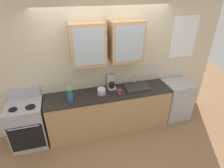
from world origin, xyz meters
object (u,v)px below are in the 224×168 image
Objects in this scene: sink_faucet at (137,87)px; cup_near_sink at (120,92)px; coffee_maker at (111,83)px; stove_range at (28,124)px; dishwasher at (176,100)px; bowl_stack at (101,91)px; vase at (70,94)px.

sink_faucet reaches higher than cup_near_sink.
coffee_maker is (-0.10, 0.28, 0.06)m from cup_near_sink.
stove_range is 1.87m from cup_near_sink.
coffee_maker reaches higher than dishwasher.
stove_range reaches higher than cup_near_sink.
bowl_stack is at bearing -142.24° from coffee_maker.
vase is (-1.38, -0.14, 0.14)m from sink_faucet.
cup_near_sink is at bearing -70.76° from coffee_maker.
vase is at bearing -177.92° from dishwasher.
bowl_stack is at bearing 166.19° from cup_near_sink.
bowl_stack is (1.46, -0.00, 0.50)m from stove_range.
sink_faucet reaches higher than stove_range.
vase is (-0.61, -0.09, 0.10)m from bowl_stack.
bowl_stack is at bearing -176.53° from sink_faucet.
coffee_maker is at bearing 164.37° from sink_faucet.
vase reaches higher than stove_range.
stove_range is at bearing -173.57° from coffee_maker.
cup_near_sink is 0.30m from coffee_maker.
bowl_stack is at bearing -0.03° from stove_range.
bowl_stack is 0.36m from cup_near_sink.
sink_faucet is (2.23, 0.05, 0.46)m from stove_range.
coffee_maker reaches higher than stove_range.
dishwasher is at bearing 3.32° from cup_near_sink.
sink_faucet is at bearing 3.47° from bowl_stack.
bowl_stack is 0.32m from coffee_maker.
dishwasher is (3.21, -0.00, -0.01)m from stove_range.
sink_faucet is 1.79× the size of coffee_maker.
dishwasher is at bearing -0.11° from bowl_stack.
coffee_maker is (0.25, 0.19, 0.05)m from bowl_stack.
cup_near_sink is at bearing -176.68° from dishwasher.
stove_range is at bearing 179.93° from dishwasher.
sink_faucet is at bearing 5.62° from vase.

